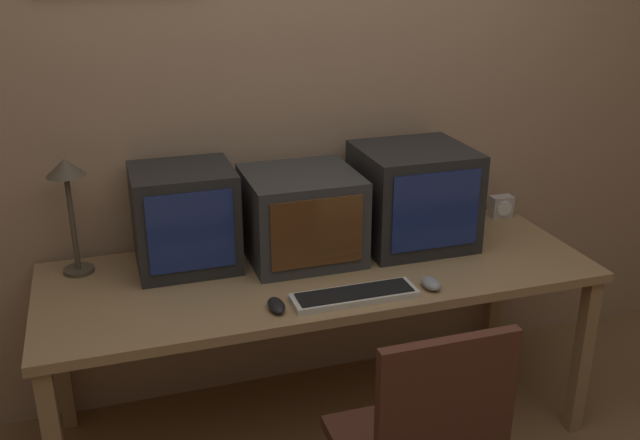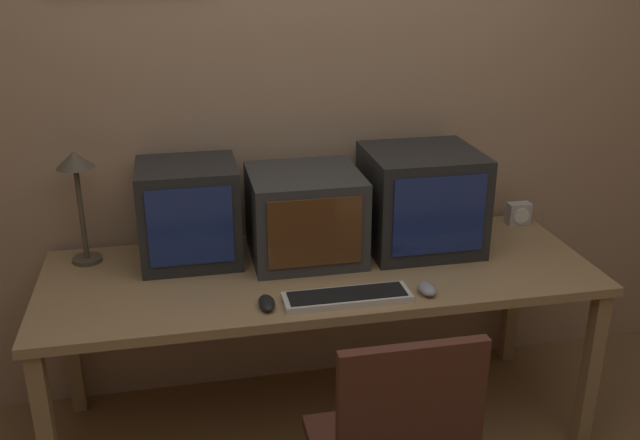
{
  "view_description": "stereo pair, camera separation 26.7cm",
  "coord_description": "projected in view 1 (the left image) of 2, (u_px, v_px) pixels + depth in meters",
  "views": [
    {
      "loc": [
        -0.76,
        -1.36,
        1.91
      ],
      "look_at": [
        0.0,
        1.0,
        0.93
      ],
      "focal_mm": 40.0,
      "sensor_mm": 36.0,
      "label": 1
    },
    {
      "loc": [
        -0.51,
        -1.43,
        1.91
      ],
      "look_at": [
        0.0,
        1.0,
        0.93
      ],
      "focal_mm": 40.0,
      "sensor_mm": 36.0,
      "label": 2
    }
  ],
  "objects": [
    {
      "name": "keyboard_main",
      "position": [
        354.0,
        295.0,
        2.51
      ],
      "size": [
        0.45,
        0.13,
        0.03
      ],
      "color": "beige",
      "rests_on": "desk"
    },
    {
      "name": "monitor_center",
      "position": [
        301.0,
        215.0,
        2.8
      ],
      "size": [
        0.43,
        0.42,
        0.35
      ],
      "color": "#333333",
      "rests_on": "desk"
    },
    {
      "name": "mouse_far_corner",
      "position": [
        276.0,
        305.0,
        2.43
      ],
      "size": [
        0.06,
        0.11,
        0.03
      ],
      "color": "black",
      "rests_on": "desk"
    },
    {
      "name": "monitor_left",
      "position": [
        185.0,
        218.0,
        2.71
      ],
      "size": [
        0.38,
        0.35,
        0.39
      ],
      "color": "black",
      "rests_on": "desk"
    },
    {
      "name": "monitor_right",
      "position": [
        413.0,
        196.0,
        2.92
      ],
      "size": [
        0.44,
        0.42,
        0.4
      ],
      "color": "black",
      "rests_on": "desk"
    },
    {
      "name": "mouse_near_keyboard",
      "position": [
        431.0,
        283.0,
        2.58
      ],
      "size": [
        0.06,
        0.1,
        0.04
      ],
      "color": "gray",
      "rests_on": "desk"
    },
    {
      "name": "desk_lamp",
      "position": [
        68.0,
        186.0,
        2.59
      ],
      "size": [
        0.14,
        0.14,
        0.45
      ],
      "color": "#4C4233",
      "rests_on": "desk"
    },
    {
      "name": "desk_clock",
      "position": [
        501.0,
        207.0,
        3.25
      ],
      "size": [
        0.1,
        0.06,
        0.1
      ],
      "color": "#B7B2AD",
      "rests_on": "desk"
    },
    {
      "name": "wall_back",
      "position": [
        286.0,
        99.0,
        2.93
      ],
      "size": [
        8.0,
        0.08,
        2.6
      ],
      "color": "tan",
      "rests_on": "ground_plane"
    },
    {
      "name": "desk",
      "position": [
        320.0,
        284.0,
        2.77
      ],
      "size": [
        2.1,
        0.77,
        0.73
      ],
      "color": "#99754C",
      "rests_on": "ground_plane"
    }
  ]
}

